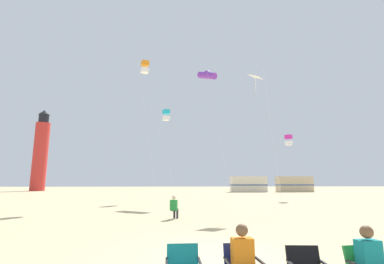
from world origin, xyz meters
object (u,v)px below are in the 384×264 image
at_px(kite_box_cyan, 166,115).
at_px(kite_diamond_white, 256,82).
at_px(kite_tube_violet, 207,75).
at_px(lighthouse_distant, 41,152).
at_px(rv_van_tan, 294,184).
at_px(spectator_green_chair, 374,264).
at_px(rv_van_cream, 248,184).
at_px(spectator_navy_chair, 244,261).
at_px(kite_box_orange, 145,67).
at_px(kite_flyer_standing, 174,206).
at_px(kite_box_magenta, 289,140).

relative_size(kite_box_cyan, kite_diamond_white, 1.00).
distance_m(kite_tube_violet, lighthouse_distant, 44.43).
height_order(kite_box_cyan, rv_van_tan, kite_box_cyan).
distance_m(spectator_green_chair, kite_diamond_white, 16.27).
height_order(rv_van_cream, rv_van_tan, same).
relative_size(spectator_navy_chair, kite_box_orange, 0.09).
xyz_separation_m(spectator_green_chair, kite_tube_violet, (0.13, 23.29, 12.30)).
distance_m(spectator_green_chair, kite_tube_violet, 26.34).
relative_size(spectator_navy_chair, kite_tube_violet, 0.09).
xyz_separation_m(kite_flyer_standing, rv_van_cream, (13.28, 36.54, 0.78)).
distance_m(spectator_navy_chair, kite_tube_violet, 26.18).
height_order(kite_box_magenta, rv_van_cream, kite_box_magenta).
xyz_separation_m(kite_tube_violet, kite_box_orange, (-6.15, -3.05, -0.58)).
bearing_deg(lighthouse_distant, kite_tube_violet, -45.00).
distance_m(spectator_navy_chair, kite_box_magenta, 28.04).
distance_m(kite_diamond_white, kite_box_orange, 11.26).
xyz_separation_m(spectator_navy_chair, kite_box_cyan, (-2.21, 24.02, 8.14)).
height_order(spectator_navy_chair, kite_box_cyan, kite_box_cyan).
xyz_separation_m(kite_box_orange, rv_van_cream, (16.20, 26.41, -10.94)).
bearing_deg(kite_diamond_white, kite_box_cyan, 122.63).
relative_size(spectator_green_chair, kite_tube_violet, 0.09).
relative_size(kite_box_orange, rv_van_cream, 2.00).
bearing_deg(kite_flyer_standing, kite_box_magenta, -110.56).
bearing_deg(lighthouse_distant, spectator_navy_chair, -61.74).
distance_m(spectator_navy_chair, kite_flyer_standing, 9.91).
relative_size(kite_flyer_standing, kite_box_magenta, 0.17).
relative_size(kite_flyer_standing, kite_box_cyan, 0.12).
xyz_separation_m(spectator_green_chair, rv_van_cream, (10.18, 46.65, 0.78)).
relative_size(rv_van_cream, rv_van_tan, 0.98).
bearing_deg(rv_van_tan, spectator_green_chair, -116.26).
xyz_separation_m(kite_flyer_standing, kite_box_cyan, (-1.04, 14.17, 8.14)).
bearing_deg(lighthouse_distant, kite_box_magenta, -35.86).
xyz_separation_m(kite_box_cyan, rv_van_cream, (14.32, 22.37, -7.37)).
bearing_deg(kite_flyer_standing, spectator_navy_chair, 115.49).
bearing_deg(rv_van_tan, kite_box_magenta, -118.20).
relative_size(kite_tube_violet, kite_diamond_white, 1.46).
bearing_deg(spectator_navy_chair, rv_van_tan, 62.72).
xyz_separation_m(spectator_navy_chair, kite_diamond_white, (4.46, 13.60, 8.12)).
relative_size(kite_tube_violet, rv_van_tan, 2.06).
distance_m(kite_box_magenta, rv_van_tan, 24.11).
xyz_separation_m(kite_tube_violet, rv_van_cream, (10.05, 23.36, -11.53)).
height_order(kite_box_cyan, kite_box_magenta, kite_box_cyan).
relative_size(kite_diamond_white, kite_box_orange, 0.72).
relative_size(kite_diamond_white, rv_van_cream, 1.44).
height_order(kite_flyer_standing, kite_box_magenta, kite_box_magenta).
bearing_deg(spectator_navy_chair, kite_tube_violet, 81.67).
relative_size(spectator_navy_chair, kite_box_cyan, 0.12).
relative_size(kite_diamond_white, rv_van_tan, 1.41).
distance_m(kite_tube_violet, rv_van_tan, 32.25).
distance_m(kite_box_orange, rv_van_cream, 32.86).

